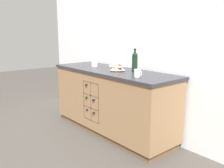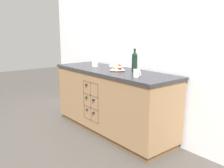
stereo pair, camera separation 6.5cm
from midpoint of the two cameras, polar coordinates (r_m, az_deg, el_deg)
name	(u,v)px [view 2 (the right image)]	position (r m, az deg, el deg)	size (l,w,h in m)	color
ground_plane	(112,132)	(3.80, 0.50, -10.84)	(14.00, 14.00, 0.00)	#4C4742
back_wall	(132,45)	(3.77, 5.12, 8.90)	(4.44, 0.06, 2.55)	white
kitchen_island	(112,101)	(3.64, 0.47, -3.94)	(2.08, 0.68, 0.94)	brown
fruit_bowl	(118,67)	(3.46, 1.82, 3.80)	(0.24, 0.24, 0.09)	silver
white_pitcher	(95,60)	(3.92, -3.39, 5.48)	(0.17, 0.11, 0.18)	white
ceramic_mug	(137,73)	(2.98, 6.26, 2.47)	(0.11, 0.08, 0.09)	white
standing_wine_bottle	(135,62)	(3.36, 5.73, 5.13)	(0.08, 0.08, 0.31)	black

